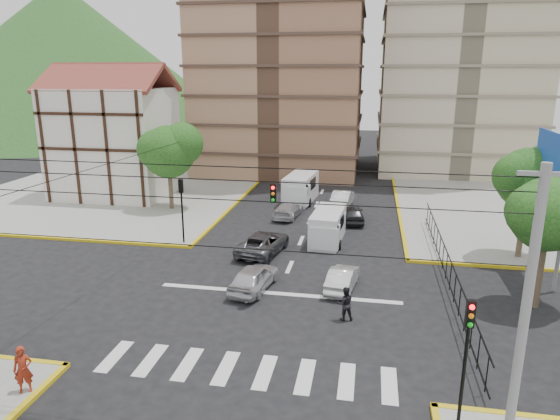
% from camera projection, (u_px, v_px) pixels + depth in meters
% --- Properties ---
extents(ground, '(160.00, 160.00, 0.00)m').
position_uv_depth(ground, '(274.00, 303.00, 25.46)').
color(ground, black).
rests_on(ground, ground).
extents(sidewalk_nw, '(26.00, 26.00, 0.15)m').
position_uv_depth(sidewalk_nw, '(109.00, 194.00, 47.84)').
color(sidewalk_nw, gray).
rests_on(sidewalk_nw, ground).
extents(sidewalk_ne, '(26.00, 26.00, 0.15)m').
position_uv_depth(sidewalk_ne, '(559.00, 215.00, 40.96)').
color(sidewalk_ne, gray).
rests_on(sidewalk_ne, ground).
extents(crosswalk_stripes, '(12.00, 2.40, 0.01)m').
position_uv_depth(crosswalk_stripes, '(245.00, 370.00, 19.77)').
color(crosswalk_stripes, silver).
rests_on(crosswalk_stripes, ground).
extents(stop_line, '(13.00, 0.40, 0.01)m').
position_uv_depth(stop_line, '(278.00, 293.00, 26.60)').
color(stop_line, silver).
rests_on(stop_line, ground).
extents(tudor_building, '(10.80, 8.05, 12.23)m').
position_uv_depth(tudor_building, '(114.00, 141.00, 46.28)').
color(tudor_building, silver).
rests_on(tudor_building, ground).
extents(distant_hill, '(70.00, 70.00, 28.00)m').
position_uv_depth(distant_hill, '(66.00, 58.00, 97.53)').
color(distant_hill, '#20551C').
rests_on(distant_hill, ground).
extents(park_fence, '(0.10, 22.50, 1.66)m').
position_uv_depth(park_fence, '(445.00, 281.00, 28.18)').
color(park_fence, black).
rests_on(park_fence, ground).
extents(billboard, '(0.36, 6.20, 8.10)m').
position_uv_depth(billboard, '(556.00, 175.00, 27.06)').
color(billboard, slate).
rests_on(billboard, ground).
extents(tree_park_a, '(4.41, 3.60, 6.83)m').
position_uv_depth(tree_park_a, '(550.00, 211.00, 23.78)').
color(tree_park_a, '#473828').
rests_on(tree_park_a, ground).
extents(tree_park_c, '(4.65, 3.80, 7.25)m').
position_uv_depth(tree_park_c, '(530.00, 176.00, 30.16)').
color(tree_park_c, '#473828').
rests_on(tree_park_c, ground).
extents(tree_tudor, '(5.39, 4.40, 7.43)m').
position_uv_depth(tree_tudor, '(170.00, 149.00, 41.29)').
color(tree_tudor, '#473828').
rests_on(tree_tudor, ground).
extents(traffic_light_se, '(0.28, 0.22, 4.40)m').
position_uv_depth(traffic_light_se, '(467.00, 342.00, 15.89)').
color(traffic_light_se, black).
rests_on(traffic_light_se, ground).
extents(traffic_light_nw, '(0.28, 0.22, 4.40)m').
position_uv_depth(traffic_light_nw, '(182.00, 200.00, 33.36)').
color(traffic_light_nw, black).
rests_on(traffic_light_nw, ground).
extents(traffic_light_hanging, '(18.00, 9.12, 0.92)m').
position_uv_depth(traffic_light_hanging, '(265.00, 202.00, 21.95)').
color(traffic_light_hanging, black).
rests_on(traffic_light_hanging, ground).
extents(utility_pole_se, '(1.40, 0.28, 9.00)m').
position_uv_depth(utility_pole_se, '(525.00, 315.00, 14.10)').
color(utility_pole_se, slate).
rests_on(utility_pole_se, ground).
extents(van_right_lane, '(2.24, 4.99, 2.19)m').
position_uv_depth(van_right_lane, '(327.00, 228.00, 34.28)').
color(van_right_lane, silver).
rests_on(van_right_lane, ground).
extents(van_left_lane, '(2.73, 5.73, 2.49)m').
position_uv_depth(van_left_lane, '(300.00, 189.00, 44.94)').
color(van_left_lane, silver).
rests_on(van_left_lane, ground).
extents(car_silver_front_left, '(2.34, 4.36, 1.41)m').
position_uv_depth(car_silver_front_left, '(254.00, 277.00, 26.91)').
color(car_silver_front_left, silver).
rests_on(car_silver_front_left, ground).
extents(car_white_front_right, '(1.80, 3.87, 1.23)m').
position_uv_depth(car_white_front_right, '(342.00, 278.00, 27.04)').
color(car_white_front_right, silver).
rests_on(car_white_front_right, ground).
extents(car_grey_mid_left, '(3.11, 5.30, 1.39)m').
position_uv_depth(car_grey_mid_left, '(263.00, 243.00, 32.38)').
color(car_grey_mid_left, '#55565C').
rests_on(car_grey_mid_left, ground).
extents(car_silver_rear_left, '(2.14, 4.36, 1.22)m').
position_uv_depth(car_silver_rear_left, '(288.00, 210.00, 40.41)').
color(car_silver_rear_left, silver).
rests_on(car_silver_rear_left, ground).
extents(car_darkgrey_mid_right, '(2.04, 4.12, 1.35)m').
position_uv_depth(car_darkgrey_mid_right, '(353.00, 214.00, 39.08)').
color(car_darkgrey_mid_right, '#252628').
rests_on(car_darkgrey_mid_right, ground).
extents(car_white_rear_right, '(1.98, 4.55, 1.45)m').
position_uv_depth(car_white_rear_right, '(343.00, 198.00, 43.70)').
color(car_white_rear_right, silver).
rests_on(car_white_rear_right, ground).
extents(pedestrian_sw_corner, '(0.78, 0.68, 1.80)m').
position_uv_depth(pedestrian_sw_corner, '(23.00, 369.00, 17.99)').
color(pedestrian_sw_corner, maroon).
rests_on(pedestrian_sw_corner, sidewalk_sw).
extents(pedestrian_crosswalk, '(0.95, 0.82, 1.68)m').
position_uv_depth(pedestrian_crosswalk, '(345.00, 304.00, 23.58)').
color(pedestrian_crosswalk, black).
rests_on(pedestrian_crosswalk, ground).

